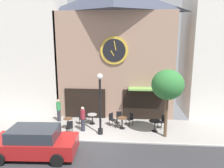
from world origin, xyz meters
name	(u,v)px	position (x,y,z in m)	size (l,w,h in m)	color
ground_plane	(94,148)	(0.00, -0.69, -0.02)	(25.06, 9.45, 0.13)	gray
clock_building	(115,50)	(0.79, 5.40, 5.14)	(8.96, 4.14, 9.95)	#9E7A66
neighbor_building_left	(24,30)	(-6.76, 5.77, 6.76)	(6.43, 3.51, 13.51)	silver
neighbor_building_right	(221,44)	(9.19, 6.31, 5.60)	(5.50, 4.57, 11.20)	silver
street_lamp	(100,104)	(0.11, 1.12, 2.00)	(0.36, 0.36, 3.94)	black
street_tree	(168,85)	(4.20, 1.09, 3.29)	(1.94, 1.74, 4.24)	brown
cafe_table_near_curb	(68,122)	(-2.19, 1.78, 0.50)	(0.63, 0.63, 0.74)	black
cafe_table_center_left	(92,117)	(-0.70, 2.74, 0.51)	(0.69, 0.69, 0.72)	black
cafe_table_rightmost	(122,121)	(1.47, 2.11, 0.53)	(0.67, 0.67, 0.77)	black
cafe_table_center	(155,124)	(3.63, 1.80, 0.54)	(0.77, 0.77, 0.73)	black
cafe_chair_corner	(85,114)	(-1.36, 3.31, 0.53)	(0.55, 0.55, 0.90)	black
cafe_chair_mid_row	(81,117)	(-1.51, 2.62, 0.53)	(0.49, 0.49, 0.90)	black
cafe_chair_curbside	(162,121)	(4.22, 2.40, 0.53)	(0.55, 0.55, 0.90)	black
cafe_chair_near_lamp	(130,118)	(2.03, 2.76, 0.53)	(0.56, 0.56, 0.90)	black
cafe_chair_by_entrance	(112,118)	(0.73, 2.55, 0.53)	(0.56, 0.56, 0.90)	black
cafe_chair_under_awning	(119,117)	(1.23, 2.94, 0.53)	(0.47, 0.47, 0.90)	black
cafe_chair_facing_wall	(70,126)	(-1.86, 0.97, 0.53)	(0.54, 0.54, 0.90)	black
pedestrian_green	(59,110)	(-3.27, 3.12, 0.86)	(0.40, 0.40, 1.67)	#2D2D38
pedestrian_maroon	(83,119)	(-1.11, 1.51, 0.86)	(0.40, 0.40, 1.67)	#2D2D38
parked_car_red	(34,142)	(-2.93, -1.76, 0.76)	(4.38, 2.18, 1.55)	maroon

